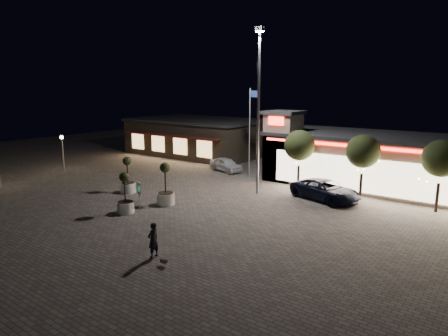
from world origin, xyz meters
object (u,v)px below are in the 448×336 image
Objects in this scene: planter_left at (128,182)px; valet_sign at (140,191)px; pedestrian at (153,240)px; white_sedan at (226,164)px; planter_mid at (125,200)px; pickup_truck at (325,190)px.

valet_sign is at bearing -31.40° from planter_left.
planter_left is (-10.48, 7.27, 0.02)m from pedestrian.
white_sedan is 14.10m from valet_sign.
pickup_truck is at bearing 49.08° from planter_mid.
valet_sign is (4.35, -2.65, 0.49)m from planter_left.
pickup_truck is 14.98m from planter_left.
pickup_truck is 14.71m from pedestrian.
pedestrian is (9.19, -18.37, 0.19)m from white_sedan.
pedestrian is at bearing -135.58° from white_sedan.
planter_mid is at bearing -119.13° from valet_sign.
planter_mid is (-9.26, -10.68, 0.11)m from pickup_truck.
planter_mid reaches higher than pickup_truck.
planter_mid is (3.88, -3.48, -0.04)m from planter_left.
white_sedan is 14.81m from planter_mid.
valet_sign is (3.05, -13.75, 0.69)m from white_sedan.
planter_left is 1.05× the size of planter_mid.
planter_mid is at bearing -152.07° from white_sedan.
pickup_truck is 14.13m from planter_mid.
pickup_truck is at bearing 169.12° from pedestrian.
planter_left is 5.22m from planter_mid.
white_sedan is 20.54m from pedestrian.
planter_left reaches higher than white_sedan.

